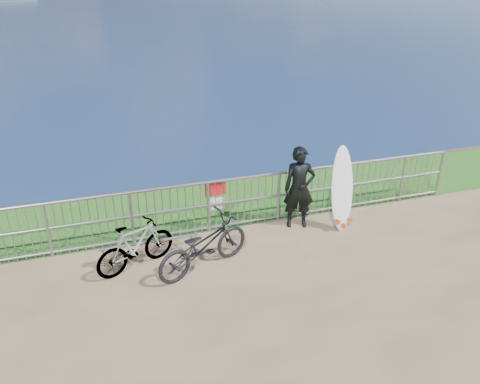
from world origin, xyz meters
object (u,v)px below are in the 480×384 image
object	(u,v)px
bicycle_far	(135,246)
surfboard	(342,192)
bicycle_near	(203,245)
surfer	(299,188)

from	to	relation	value
bicycle_far	surfboard	bearing A→B (deg)	-110.52
surfboard	bicycle_far	xyz separation A→B (m)	(-4.13, -0.19, -0.35)
bicycle_near	surfboard	bearing A→B (deg)	-101.42
bicycle_near	bicycle_far	xyz separation A→B (m)	(-1.13, 0.40, -0.03)
surfboard	bicycle_far	world-z (taller)	surfboard
surfer	bicycle_near	size ratio (longest dim) A/B	0.92
surfboard	bicycle_near	world-z (taller)	surfboard
bicycle_near	bicycle_far	bearing A→B (deg)	48.18
surfer	surfboard	world-z (taller)	surfboard
surfer	bicycle_near	world-z (taller)	surfer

